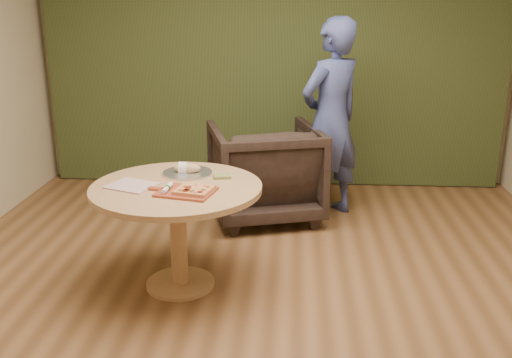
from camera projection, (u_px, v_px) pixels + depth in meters
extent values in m
cube|color=brown|center=(256.00, 323.00, 3.60)|extent=(5.00, 6.00, 0.02)
cube|color=beige|center=(275.00, 53.00, 6.04)|extent=(5.00, 0.02, 2.80)
cube|color=#2C3719|center=(274.00, 54.00, 5.93)|extent=(4.80, 0.14, 2.78)
cylinder|color=tan|center=(181.00, 283.00, 4.06)|extent=(0.48, 0.48, 0.03)
cylinder|color=tan|center=(179.00, 239.00, 3.96)|extent=(0.12, 0.12, 0.68)
cylinder|color=tan|center=(176.00, 188.00, 3.84)|extent=(1.16, 1.16, 0.04)
cube|color=#973F26|center=(186.00, 192.00, 3.68)|extent=(0.41, 0.35, 0.01)
cube|color=#973F26|center=(155.00, 189.00, 3.74)|extent=(0.11, 0.07, 0.01)
cube|color=tan|center=(194.00, 190.00, 3.67)|extent=(0.26, 0.26, 0.02)
cylinder|color=maroon|center=(188.00, 187.00, 3.67)|extent=(0.04, 0.04, 0.00)
cylinder|color=maroon|center=(200.00, 192.00, 3.59)|extent=(0.04, 0.04, 0.00)
cylinder|color=maroon|center=(185.00, 191.00, 3.61)|extent=(0.05, 0.05, 0.00)
cylinder|color=maroon|center=(187.00, 190.00, 3.63)|extent=(0.05, 0.05, 0.00)
cube|color=gold|center=(204.00, 190.00, 3.62)|extent=(0.02, 0.02, 0.01)
cube|color=gold|center=(191.00, 191.00, 3.59)|extent=(0.02, 0.02, 0.01)
cube|color=gold|center=(180.00, 190.00, 3.61)|extent=(0.02, 0.02, 0.01)
cube|color=gold|center=(208.00, 186.00, 3.68)|extent=(0.02, 0.02, 0.01)
cube|color=gold|center=(192.00, 190.00, 3.61)|extent=(0.03, 0.03, 0.01)
cube|color=gold|center=(185.00, 186.00, 3.68)|extent=(0.03, 0.03, 0.01)
cube|color=#32751D|center=(186.00, 187.00, 3.68)|extent=(0.01, 0.01, 0.00)
cube|color=#32751D|center=(205.00, 190.00, 3.62)|extent=(0.01, 0.01, 0.00)
cube|color=#32751D|center=(209.00, 187.00, 3.69)|extent=(0.01, 0.01, 0.00)
cube|color=#32751D|center=(184.00, 185.00, 3.72)|extent=(0.01, 0.01, 0.00)
cube|color=#32751D|center=(195.00, 184.00, 3.75)|extent=(0.01, 0.01, 0.00)
cube|color=#904967|center=(196.00, 185.00, 3.72)|extent=(0.02, 0.03, 0.00)
cube|color=#904967|center=(203.00, 189.00, 3.64)|extent=(0.03, 0.02, 0.00)
cube|color=#904967|center=(190.00, 189.00, 3.65)|extent=(0.02, 0.03, 0.00)
cube|color=#904967|center=(197.00, 192.00, 3.58)|extent=(0.03, 0.02, 0.00)
cube|color=#904967|center=(204.00, 186.00, 3.71)|extent=(0.01, 0.03, 0.00)
cube|color=#904967|center=(189.00, 186.00, 3.70)|extent=(0.02, 0.03, 0.00)
cube|color=#904967|center=(194.00, 192.00, 3.58)|extent=(0.02, 0.03, 0.00)
cylinder|color=silver|center=(167.00, 188.00, 3.69)|extent=(0.04, 0.17, 0.03)
cylinder|color=#194C26|center=(167.00, 188.00, 3.69)|extent=(0.04, 0.03, 0.03)
cube|color=silver|center=(171.00, 183.00, 3.78)|extent=(0.02, 0.04, 0.00)
cube|color=silver|center=(132.00, 186.00, 3.82)|extent=(0.37, 0.34, 0.01)
cylinder|color=silver|center=(188.00, 173.00, 4.08)|extent=(0.35, 0.35, 0.01)
cylinder|color=silver|center=(187.00, 173.00, 4.08)|extent=(0.36, 0.36, 0.02)
ellipsoid|color=tan|center=(187.00, 168.00, 4.07)|extent=(0.19, 0.08, 0.07)
cylinder|color=silver|center=(183.00, 168.00, 4.07)|extent=(0.06, 0.09, 0.09)
cube|color=#565F2B|center=(222.00, 176.00, 4.00)|extent=(0.14, 0.12, 0.02)
imported|color=black|center=(265.00, 167.00, 5.19)|extent=(1.14, 1.10, 0.97)
imported|color=#3A4680|center=(331.00, 120.00, 5.13)|extent=(0.78, 0.76, 1.81)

